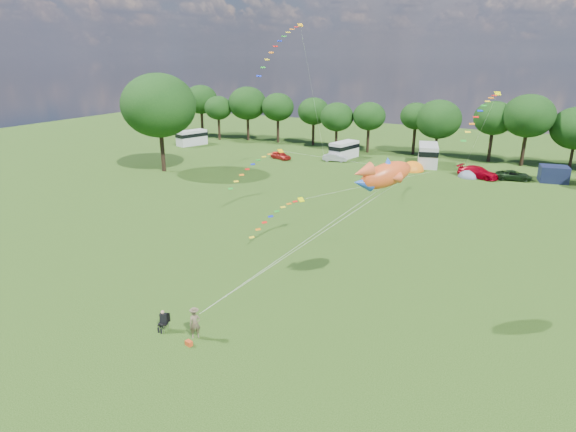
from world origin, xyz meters
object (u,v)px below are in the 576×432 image
at_px(car_b, 335,157).
at_px(camp_chair, 164,318).
at_px(campervan_a, 192,137).
at_px(campervan_c, 428,154).
at_px(fish_kite, 382,175).
at_px(big_tree, 159,106).
at_px(kite_flyer, 195,324).
at_px(campervan_b, 344,149).
at_px(car_d, 514,175).
at_px(tent_orange, 412,170).
at_px(car_a, 281,155).
at_px(tent_greyblue, 469,177).
at_px(car_c, 478,172).

distance_m(car_b, camp_chair, 49.56).
xyz_separation_m(campervan_a, campervan_c, (41.23, 2.72, 0.24)).
height_order(camp_chair, fish_kite, fish_kite).
height_order(big_tree, campervan_a, big_tree).
bearing_deg(kite_flyer, campervan_b, 57.43).
bearing_deg(car_b, car_d, -103.55).
bearing_deg(car_b, camp_chair, 176.69).
distance_m(tent_orange, camp_chair, 48.34).
relative_size(campervan_a, campervan_c, 0.86).
height_order(car_b, tent_orange, tent_orange).
bearing_deg(car_a, fish_kite, -126.54).
distance_m(car_a, tent_orange, 20.23).
bearing_deg(car_a, campervan_c, -55.85).
relative_size(campervan_b, tent_greyblue, 1.78).
bearing_deg(campervan_b, car_c, -87.14).
height_order(car_a, car_d, car_d).
relative_size(big_tree, car_c, 2.63).
xyz_separation_m(car_a, campervan_c, (21.23, 6.16, 1.05)).
height_order(campervan_c, tent_greyblue, campervan_c).
bearing_deg(tent_greyblue, camp_chair, -102.58).
relative_size(car_b, campervan_b, 0.61).
xyz_separation_m(car_a, tent_greyblue, (27.80, 1.49, -0.59)).
height_order(car_a, kite_flyer, kite_flyer).
bearing_deg(car_c, car_a, 109.39).
distance_m(big_tree, car_a, 20.00).
bearing_deg(campervan_a, kite_flyer, -123.30).
distance_m(car_a, fish_kite, 48.01).
bearing_deg(campervan_b, car_b, -173.73).
bearing_deg(big_tree, campervan_b, 46.07).
relative_size(car_b, camp_chair, 2.62).
relative_size(tent_greyblue, fish_kite, 0.84).
xyz_separation_m(car_d, campervan_c, (-11.91, 3.70, 1.04)).
height_order(campervan_c, fish_kite, fish_kite).
height_order(car_d, campervan_c, campervan_c).
bearing_deg(campervan_c, tent_greyblue, -138.86).
bearing_deg(tent_orange, tent_greyblue, -2.78).
xyz_separation_m(camp_chair, fish_kite, (10.33, 7.87, 8.12)).
bearing_deg(car_a, car_d, -67.78).
height_order(car_b, campervan_b, campervan_b).
xyz_separation_m(big_tree, fish_kite, (38.12, -23.83, -0.11)).
distance_m(car_d, campervan_c, 12.51).
distance_m(big_tree, car_d, 47.78).
relative_size(campervan_b, tent_orange, 1.58).
bearing_deg(fish_kite, car_a, 75.59).
bearing_deg(campervan_c, big_tree, 109.67).
bearing_deg(fish_kite, car_c, 38.12).
distance_m(campervan_a, tent_orange, 40.19).
relative_size(kite_flyer, camp_chair, 1.33).
distance_m(car_b, tent_orange, 12.02).
height_order(car_b, tent_greyblue, car_b).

